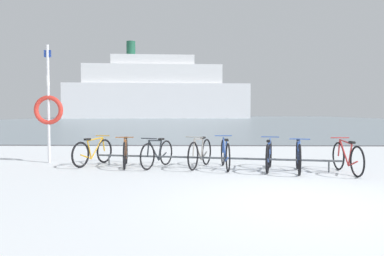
# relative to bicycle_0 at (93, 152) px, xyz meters

# --- Properties ---
(ground) EXTENTS (80.00, 132.00, 0.08)m
(ground) POSITION_rel_bicycle_0_xyz_m (4.55, 49.82, -0.40)
(ground) COLOR silver
(bike_rack) EXTENTS (6.20, 1.18, 0.31)m
(bike_rack) POSITION_rel_bicycle_0_xyz_m (3.24, -0.57, -0.09)
(bike_rack) COLOR #4C5156
(bike_rack) RESTS_ON ground
(bicycle_0) EXTENTS (0.72, 1.59, 0.80)m
(bicycle_0) POSITION_rel_bicycle_0_xyz_m (0.00, 0.00, 0.00)
(bicycle_0) COLOR black
(bicycle_0) RESTS_ON ground
(bicycle_1) EXTENTS (0.46, 1.74, 0.82)m
(bicycle_1) POSITION_rel_bicycle_0_xyz_m (0.93, -0.23, 0.01)
(bicycle_1) COLOR black
(bicycle_1) RESTS_ON ground
(bicycle_2) EXTENTS (0.73, 1.52, 0.80)m
(bicycle_2) POSITION_rel_bicycle_0_xyz_m (1.80, -0.37, 0.00)
(bicycle_2) COLOR black
(bicycle_2) RESTS_ON ground
(bicycle_3) EXTENTS (0.69, 1.67, 0.84)m
(bicycle_3) POSITION_rel_bicycle_0_xyz_m (2.92, -0.37, 0.02)
(bicycle_3) COLOR black
(bicycle_3) RESTS_ON ground
(bicycle_4) EXTENTS (0.46, 1.79, 0.83)m
(bicycle_4) POSITION_rel_bicycle_0_xyz_m (3.57, -0.51, 0.02)
(bicycle_4) COLOR black
(bicycle_4) RESTS_ON ground
(bicycle_5) EXTENTS (0.56, 1.65, 0.82)m
(bicycle_5) POSITION_rel_bicycle_0_xyz_m (4.63, -0.80, 0.01)
(bicycle_5) COLOR black
(bicycle_5) RESTS_ON ground
(bicycle_6) EXTENTS (0.52, 1.66, 0.85)m
(bicycle_6) POSITION_rel_bicycle_0_xyz_m (5.29, -1.06, 0.02)
(bicycle_6) COLOR black
(bicycle_6) RESTS_ON ground
(bicycle_7) EXTENTS (0.46, 1.74, 0.83)m
(bicycle_7) POSITION_rel_bicycle_0_xyz_m (6.40, -1.21, 0.02)
(bicycle_7) COLOR black
(bicycle_7) RESTS_ON ground
(rescue_post) EXTENTS (0.84, 0.13, 3.36)m
(rescue_post) POSITION_rel_bicycle_0_xyz_m (-1.40, 0.47, 1.22)
(rescue_post) COLOR silver
(rescue_post) RESTS_ON ground
(ferry_ship) EXTENTS (43.46, 15.38, 18.30)m
(ferry_ship) POSITION_rel_bicycle_0_xyz_m (-7.38, 78.41, 5.78)
(ferry_ship) COLOR white
(ferry_ship) RESTS_ON ground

